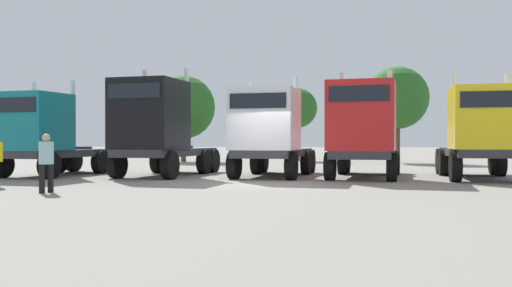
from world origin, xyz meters
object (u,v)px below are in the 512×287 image
Objects in this scene: semi_truck_red at (363,129)px; visitor_with_camera at (46,159)px; semi_truck_teal at (44,134)px; semi_truck_yellow at (483,132)px; semi_truck_black at (156,127)px; semi_truck_white at (269,132)px.

visitor_with_camera is at bearing -44.91° from semi_truck_red.
semi_truck_teal is 0.95× the size of semi_truck_red.
semi_truck_red is at bearing -86.69° from semi_truck_yellow.
semi_truck_black is at bearing 107.46° from visitor_with_camera.
semi_truck_red is (12.73, 0.23, 0.19)m from semi_truck_teal.
semi_truck_teal is at bearing -83.75° from semi_truck_yellow.
semi_truck_red reaches higher than semi_truck_white.
semi_truck_black is 1.03× the size of semi_truck_white.
semi_truck_teal is 0.98× the size of semi_truck_yellow.
semi_truck_black is at bearing -80.32° from semi_truck_white.
semi_truck_red is (8.15, -0.04, -0.10)m from semi_truck_black.
semi_truck_yellow is (17.04, 0.01, 0.04)m from semi_truck_teal.
visitor_with_camera is (-1.13, -6.69, -1.06)m from semi_truck_black.
semi_truck_black reaches higher than visitor_with_camera.
semi_truck_yellow reaches higher than semi_truck_teal.
semi_truck_white reaches higher than semi_truck_teal.
visitor_with_camera is (-9.28, -6.65, -0.96)m from semi_truck_red.
semi_truck_red reaches higher than visitor_with_camera.
semi_truck_white is at bearing 100.74° from semi_truck_black.
semi_truck_black reaches higher than semi_truck_white.
semi_truck_teal is 4.59m from semi_truck_black.
semi_truck_white is 8.89m from visitor_with_camera.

